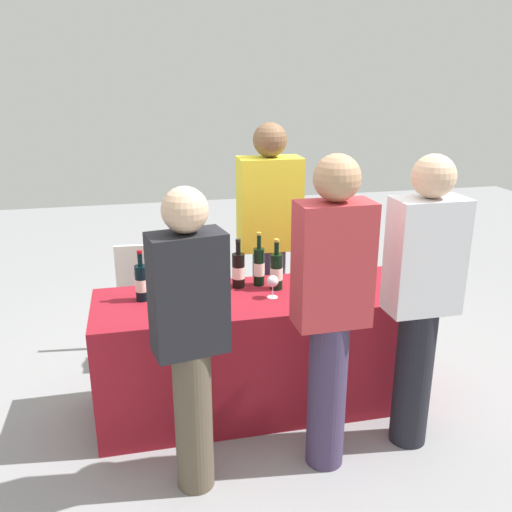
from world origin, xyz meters
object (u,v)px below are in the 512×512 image
wine_bottle_4 (259,266)px  wine_glass_4 (347,275)px  wine_bottle_3 (238,270)px  wine_glass_0 (169,293)px  wine_bottle_5 (276,271)px  wine_glass_2 (273,282)px  menu_board (155,297)px  guest_0 (190,334)px  wine_bottle_0 (142,282)px  wine_bottle_6 (331,268)px  wine_bottle_1 (184,273)px  wine_glass_1 (192,293)px  server_pouring (269,237)px  wine_bottle_7 (360,266)px  guest_1 (331,306)px  wine_glass_3 (314,280)px  wine_bottle_2 (200,273)px  guest_2 (421,295)px

wine_bottle_4 → wine_glass_4: bearing=-24.8°
wine_bottle_3 → wine_glass_0: (-0.44, -0.26, -0.01)m
wine_bottle_5 → wine_glass_2: bearing=-113.4°
wine_bottle_3 → menu_board: (-0.50, 0.79, -0.45)m
wine_bottle_3 → guest_0: size_ratio=0.20×
wine_bottle_0 → menu_board: wine_bottle_0 is taller
wine_bottle_6 → wine_glass_4: bearing=-66.3°
wine_bottle_1 → wine_bottle_5: (0.56, -0.07, -0.00)m
wine_bottle_3 → menu_board: wine_bottle_3 is taller
wine_glass_1 → wine_glass_2: bearing=9.6°
server_pouring → guest_0: server_pouring is taller
wine_bottle_1 → server_pouring: (0.65, 0.46, 0.05)m
wine_bottle_4 → server_pouring: server_pouring is taller
wine_glass_1 → server_pouring: server_pouring is taller
wine_glass_4 → wine_bottle_7: bearing=42.5°
wine_bottle_4 → guest_1: size_ratio=0.20×
wine_glass_3 → wine_bottle_2: bearing=158.9°
guest_2 → wine_bottle_5: bearing=135.3°
wine_glass_4 → wine_bottle_2: bearing=165.9°
wine_glass_3 → wine_glass_0: bearing=-179.6°
wine_glass_0 → guest_0: guest_0 is taller
guest_1 → guest_2: size_ratio=1.02×
wine_glass_0 → guest_1: guest_1 is taller
wine_bottle_3 → server_pouring: 0.55m
wine_bottle_0 → wine_bottle_6: bearing=-0.8°
wine_glass_4 → wine_glass_2: bearing=178.8°
wine_bottle_0 → wine_glass_1: 0.34m
wine_glass_3 → wine_glass_4: size_ratio=0.96×
wine_glass_0 → guest_2: guest_2 is taller
wine_glass_1 → wine_glass_3: bearing=3.2°
wine_bottle_7 → guest_0: (-1.14, -0.69, -0.00)m
wine_bottle_3 → guest_1: 0.83m
wine_glass_0 → wine_glass_4: bearing=2.0°
guest_1 → wine_glass_4: bearing=59.9°
wine_bottle_2 → server_pouring: 0.72m
wine_bottle_6 → menu_board: size_ratio=0.39×
wine_bottle_0 → server_pouring: 1.05m
wine_glass_2 → wine_glass_0: bearing=-175.6°
wine_bottle_3 → wine_bottle_7: (0.76, -0.10, -0.00)m
wine_bottle_5 → server_pouring: bearing=80.6°
wine_bottle_7 → wine_glass_3: (-0.36, -0.16, -0.00)m
wine_glass_0 → wine_glass_2: wine_glass_0 is taller
wine_glass_4 → menu_board: size_ratio=0.18×
wine_bottle_2 → wine_bottle_6: 0.82m
wine_glass_0 → guest_0: bearing=-83.5°
guest_0 → guest_1: bearing=-8.7°
wine_bottle_0 → wine_bottle_3: 0.59m
wine_bottle_5 → guest_1: (0.10, -0.69, 0.05)m
wine_bottle_2 → wine_glass_2: wine_bottle_2 is taller
wine_bottle_1 → menu_board: bearing=101.6°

